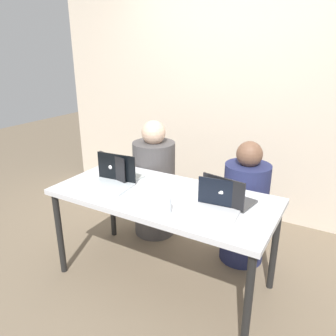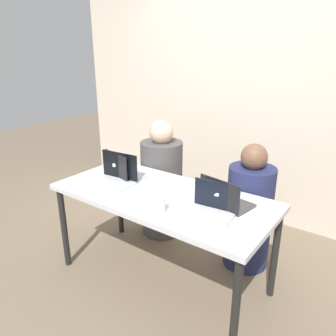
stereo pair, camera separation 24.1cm
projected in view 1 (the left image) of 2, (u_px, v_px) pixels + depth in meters
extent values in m
plane|color=#73634E|center=(163.00, 278.00, 2.67)|extent=(12.00, 12.00, 0.00)
cube|color=beige|center=(235.00, 104.00, 3.47)|extent=(4.50, 0.10, 2.43)
cube|color=silver|center=(163.00, 196.00, 2.42)|extent=(1.65, 0.76, 0.04)
cylinder|color=black|center=(60.00, 234.00, 2.64)|extent=(0.05, 0.05, 0.72)
cylinder|color=black|center=(248.00, 304.00, 1.91)|extent=(0.05, 0.05, 0.72)
cylinder|color=black|center=(112.00, 202.00, 3.18)|extent=(0.05, 0.05, 0.72)
cylinder|color=black|center=(274.00, 248.00, 2.45)|extent=(0.05, 0.05, 0.72)
cylinder|color=#4A4747|center=(154.00, 189.00, 3.20)|extent=(0.44, 0.44, 0.94)
sphere|color=beige|center=(154.00, 133.00, 3.01)|extent=(0.22, 0.22, 0.22)
cylinder|color=navy|center=(244.00, 213.00, 2.79)|extent=(0.42, 0.42, 0.88)
sphere|color=brown|center=(249.00, 154.00, 2.60)|extent=(0.21, 0.21, 0.21)
cube|color=#3C3C3C|center=(230.00, 200.00, 2.29)|extent=(0.35, 0.26, 0.02)
cube|color=black|center=(223.00, 191.00, 2.17)|extent=(0.31, 0.06, 0.19)
sphere|color=white|center=(222.00, 192.00, 2.16)|extent=(0.04, 0.04, 0.04)
cube|color=silver|center=(108.00, 186.00, 2.52)|extent=(0.36, 0.26, 0.02)
cube|color=black|center=(116.00, 167.00, 2.58)|extent=(0.34, 0.04, 0.22)
sphere|color=white|center=(117.00, 167.00, 2.60)|extent=(0.04, 0.04, 0.04)
cube|color=#B1B8B4|center=(124.00, 175.00, 2.74)|extent=(0.35, 0.28, 0.02)
cube|color=black|center=(112.00, 167.00, 2.62)|extent=(0.30, 0.08, 0.20)
sphere|color=white|center=(111.00, 167.00, 2.61)|extent=(0.04, 0.04, 0.04)
cube|color=silver|center=(214.00, 214.00, 2.11)|extent=(0.32, 0.23, 0.02)
cube|color=black|center=(220.00, 193.00, 2.16)|extent=(0.30, 0.04, 0.19)
sphere|color=white|center=(220.00, 192.00, 2.17)|extent=(0.03, 0.03, 0.03)
cylinder|color=white|center=(166.00, 205.00, 2.12)|extent=(0.07, 0.07, 0.11)
cylinder|color=silver|center=(166.00, 208.00, 2.13)|extent=(0.06, 0.06, 0.06)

